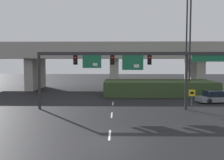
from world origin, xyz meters
TOP-DOWN VIEW (x-y plane):
  - ground_plane at (0.00, 0.00)m, footprint 160.00×160.00m
  - lane_markings at (0.00, 14.01)m, footprint 0.14×27.95m
  - signal_gantry at (1.36, 10.44)m, footprint 18.82×0.44m
  - speed_limit_sign at (7.53, 8.78)m, footprint 0.60×0.11m
  - highway_light_pole_near at (10.50, 22.50)m, footprint 0.70×0.36m
  - highway_light_pole_far at (10.41, 20.34)m, footprint 0.70×0.36m
  - overpass_bridge at (0.00, 29.48)m, footprint 48.57×9.60m
  - grass_embankment at (6.48, 22.19)m, footprint 15.65×7.20m
  - parked_sedan_near_right at (12.17, 14.95)m, footprint 4.90×2.66m

SIDE VIEW (x-z plane):
  - ground_plane at x=0.00m, z-range 0.00..0.00m
  - lane_markings at x=0.00m, z-range 0.00..0.01m
  - parked_sedan_near_right at x=12.17m, z-range -0.05..1.36m
  - grass_embankment at x=6.48m, z-range 0.00..2.01m
  - speed_limit_sign at x=7.53m, z-range 0.35..2.60m
  - signal_gantry at x=1.36m, z-range 1.90..7.69m
  - overpass_bridge at x=0.00m, z-range 1.60..9.46m
  - highway_light_pole_far at x=10.41m, z-range 0.38..16.36m
  - highway_light_pole_near at x=10.50m, z-range 0.38..17.35m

